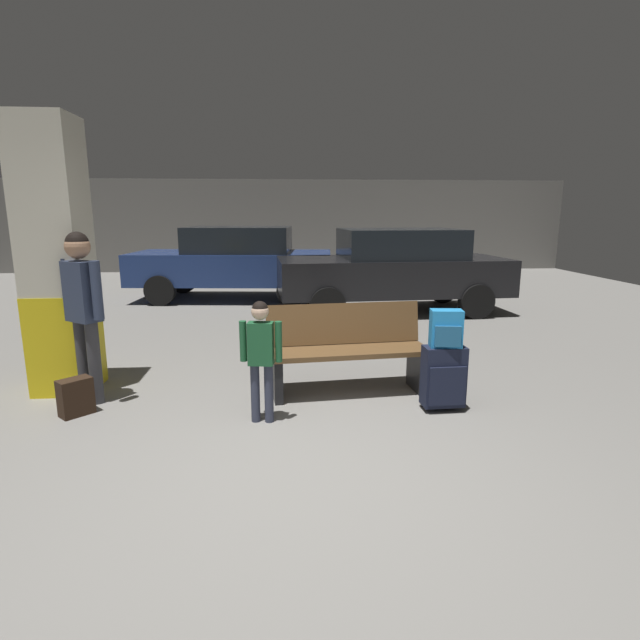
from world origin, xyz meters
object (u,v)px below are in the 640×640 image
bench (347,350)px  backpack_dark_floor (75,397)px  structural_pillar (57,260)px  parked_car_near (394,268)px  suitcase (444,377)px  adult (83,299)px  backpack_bright (446,329)px  child (261,349)px  parked_car_far (234,261)px

bench → backpack_dark_floor: bearing=-170.7°
structural_pillar → parked_car_near: bearing=42.2°
suitcase → adult: size_ratio=0.37×
structural_pillar → backpack_bright: structural_pillar is taller
structural_pillar → bench: structural_pillar is taller
bench → backpack_bright: bearing=-34.7°
suitcase → child: size_ratio=0.56×
backpack_dark_floor → parked_car_near: 6.07m
suitcase → backpack_dark_floor: size_ratio=1.78×
structural_pillar → backpack_bright: 3.82m
bench → backpack_bright: backpack_bright is taller
structural_pillar → adult: size_ratio=1.66×
suitcase → child: 1.70m
structural_pillar → child: size_ratio=2.52×
child → backpack_dark_floor: 1.78m
structural_pillar → child: structural_pillar is taller
bench → suitcase: size_ratio=2.72×
backpack_dark_floor → adult: bearing=87.0°
structural_pillar → parked_car_far: structural_pillar is taller
bench → backpack_dark_floor: bench is taller
bench → parked_car_far: 6.04m
adult → parked_car_far: adult is taller
bench → parked_car_far: parked_car_far is taller
structural_pillar → suitcase: 3.91m
bench → parked_car_near: bearing=71.3°
backpack_bright → adult: (-3.32, 0.49, 0.23)m
suitcase → adult: adult is taller
backpack_dark_floor → parked_car_far: size_ratio=0.08×
structural_pillar → child: 2.36m
backpack_bright → backpack_dark_floor: (-3.34, 0.15, -0.60)m
suitcase → parked_car_near: (0.59, 4.73, 0.48)m
suitcase → child: child is taller
bench → backpack_bright: (0.82, -0.57, 0.33)m
child → parked_car_far: parked_car_far is taller
suitcase → backpack_bright: (-0.00, -0.00, 0.45)m
suitcase → bench: bearing=145.4°
parked_car_far → bench: bearing=-74.5°
suitcase → backpack_bright: 0.45m
adult → backpack_dark_floor: (-0.02, -0.34, -0.84)m
bench → parked_car_far: (-1.61, 5.81, 0.36)m
suitcase → parked_car_near: bearing=82.9°
bench → parked_car_far: size_ratio=0.39×
backpack_bright → backpack_dark_floor: 3.40m
parked_car_near → child: bearing=-114.8°
adult → backpack_dark_floor: size_ratio=4.79×
adult → parked_car_near: 5.77m
structural_pillar → backpack_dark_floor: size_ratio=7.95×
adult → backpack_dark_floor: adult is taller
child → backpack_dark_floor: size_ratio=3.16×
structural_pillar → parked_car_near: (4.26, 3.86, -0.54)m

